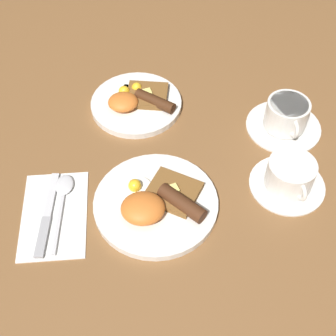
# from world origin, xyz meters

# --- Properties ---
(ground_plane) EXTENTS (3.00, 3.00, 0.00)m
(ground_plane) POSITION_xyz_m (0.00, 0.00, 0.00)
(ground_plane) COLOR brown
(breakfast_plate_near) EXTENTS (0.24, 0.24, 0.05)m
(breakfast_plate_near) POSITION_xyz_m (0.00, -0.00, 0.02)
(breakfast_plate_near) COLOR silver
(breakfast_plate_near) RESTS_ON ground_plane
(breakfast_plate_far) EXTENTS (0.21, 0.21, 0.05)m
(breakfast_plate_far) POSITION_xyz_m (-0.04, 0.28, 0.01)
(breakfast_plate_far) COLOR silver
(breakfast_plate_far) RESTS_ON ground_plane
(teacup_near) EXTENTS (0.15, 0.15, 0.07)m
(teacup_near) POSITION_xyz_m (0.26, 0.04, 0.03)
(teacup_near) COLOR silver
(teacup_near) RESTS_ON ground_plane
(teacup_far) EXTENTS (0.17, 0.17, 0.07)m
(teacup_far) POSITION_xyz_m (0.29, 0.21, 0.03)
(teacup_far) COLOR silver
(teacup_far) RESTS_ON ground_plane
(napkin) EXTENTS (0.14, 0.21, 0.01)m
(napkin) POSITION_xyz_m (-0.20, -0.02, 0.00)
(napkin) COLOR white
(napkin) RESTS_ON ground_plane
(knife) EXTENTS (0.02, 0.19, 0.01)m
(knife) POSITION_xyz_m (-0.21, -0.03, 0.01)
(knife) COLOR silver
(knife) RESTS_ON napkin
(spoon) EXTENTS (0.04, 0.18, 0.01)m
(spoon) POSITION_xyz_m (-0.18, 0.03, 0.01)
(spoon) COLOR silver
(spoon) RESTS_ON napkin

